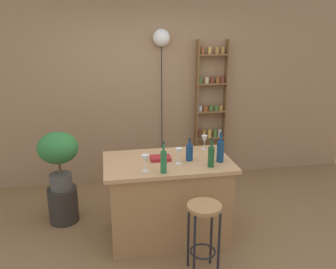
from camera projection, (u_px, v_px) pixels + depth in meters
name	position (u px, v px, depth m)	size (l,w,h in m)	color
ground	(173.00, 251.00, 3.61)	(12.00, 12.00, 0.00)	brown
back_wall	(147.00, 87.00, 5.03)	(6.40, 0.10, 2.80)	#997551
kitchen_counter	(168.00, 199.00, 3.76)	(1.32, 0.80, 0.89)	#9E7042
bar_stool	(204.00, 224.00, 3.15)	(0.31, 0.31, 0.71)	black
spice_shelf	(211.00, 113.00, 5.17)	(0.45, 0.14, 2.06)	brown
plant_stool	(63.00, 205.00, 4.13)	(0.34, 0.34, 0.42)	#2D2823
potted_plant	(58.00, 153.00, 3.94)	(0.45, 0.41, 0.68)	#514C47
bottle_spirits_clear	(211.00, 156.00, 3.44)	(0.06, 0.06, 0.30)	#194C23
bottle_soda_blue	(164.00, 161.00, 3.29)	(0.06, 0.06, 0.31)	#236638
bottle_vinegar	(189.00, 152.00, 3.61)	(0.07, 0.07, 0.24)	navy
bottle_sauce_amber	(220.00, 151.00, 3.57)	(0.07, 0.07, 0.31)	navy
wine_glass_left	(145.00, 160.00, 3.33)	(0.07, 0.07, 0.16)	silver
wine_glass_center	(179.00, 153.00, 3.51)	(0.07, 0.07, 0.16)	silver
wine_glass_right	(204.00, 139.00, 3.93)	(0.07, 0.07, 0.16)	silver
cookbook	(160.00, 158.00, 3.64)	(0.21, 0.15, 0.04)	maroon
pendant_globe_light	(161.00, 39.00, 4.77)	(0.24, 0.24, 2.20)	black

